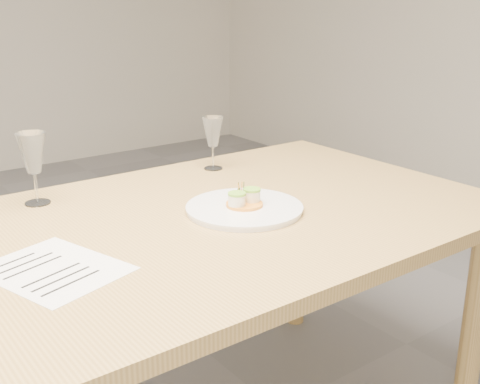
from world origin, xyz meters
TOP-DOWN VIEW (x-y plane):
  - dining_table at (0.00, 0.00)m, footprint 2.40×1.00m
  - dinner_plate at (0.50, -0.04)m, footprint 0.32×0.32m
  - recipe_sheet at (-0.05, -0.08)m, footprint 0.31×0.35m
  - wine_glass_1 at (0.07, 0.37)m, footprint 0.08×0.08m
  - wine_glass_2 at (0.67, 0.37)m, footprint 0.07×0.07m

SIDE VIEW (x-z plane):
  - dining_table at x=0.00m, z-range 0.31..1.06m
  - recipe_sheet at x=-0.05m, z-range 0.75..0.75m
  - dinner_plate at x=0.50m, z-range 0.72..0.80m
  - wine_glass_2 at x=0.67m, z-range 0.79..0.96m
  - wine_glass_1 at x=0.07m, z-range 0.79..1.00m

